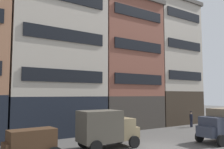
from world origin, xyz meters
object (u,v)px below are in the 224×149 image
Objects in this scene: cargo_wagon at (31,146)px; delivery_truck_near at (107,128)px; delivery_truck_far at (223,124)px; pedestrian_officer at (191,119)px.

cargo_wagon is 5.92m from delivery_truck_near.
delivery_truck_far is (8.78, -3.38, 0.00)m from delivery_truck_near.
pedestrian_officer is (19.32, 5.06, -0.17)m from cargo_wagon.
delivery_truck_near is (5.66, 1.71, 0.28)m from cargo_wagon.
pedestrian_officer is (4.88, 6.73, -0.44)m from delivery_truck_far.
cargo_wagon is 14.54m from delivery_truck_far.
delivery_truck_near is 14.06m from pedestrian_officer.
delivery_truck_far is 8.32m from pedestrian_officer.
delivery_truck_near is at bearing 16.81° from cargo_wagon.
delivery_truck_far is at bearing -125.93° from pedestrian_officer.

